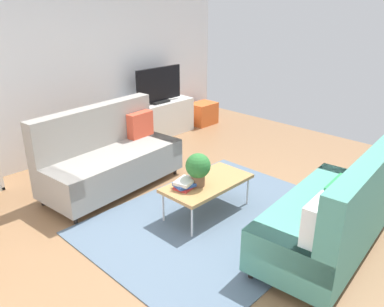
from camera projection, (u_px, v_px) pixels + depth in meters
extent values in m
plane|color=#936B47|center=(198.00, 213.00, 4.73)|extent=(7.68, 7.68, 0.00)
cube|color=silver|center=(66.00, 66.00, 5.98)|extent=(6.40, 0.12, 2.90)
cube|color=slate|center=(217.00, 220.00, 4.56)|extent=(2.90, 2.20, 0.01)
cube|color=gray|center=(113.00, 167.00, 5.21)|extent=(1.97, 1.00, 0.44)
cube|color=gray|center=(94.00, 127.00, 5.21)|extent=(1.91, 0.36, 0.56)
cube|color=gray|center=(157.00, 142.00, 5.78)|extent=(0.27, 0.85, 0.22)
cube|color=gray|center=(56.00, 181.00, 4.56)|extent=(0.27, 0.85, 0.22)
cylinder|color=black|center=(175.00, 171.00, 5.74)|extent=(0.05, 0.05, 0.10)
cylinder|color=black|center=(75.00, 219.00, 4.49)|extent=(0.05, 0.05, 0.10)
cylinder|color=black|center=(143.00, 159.00, 6.14)|extent=(0.05, 0.05, 0.10)
cylinder|color=black|center=(43.00, 201.00, 4.89)|extent=(0.05, 0.05, 0.10)
cube|color=#D84C33|center=(140.00, 125.00, 5.62)|extent=(0.41, 0.17, 0.36)
cube|color=teal|center=(326.00, 222.00, 3.94)|extent=(1.97, 1.00, 0.44)
cube|color=teal|center=(367.00, 187.00, 3.56)|extent=(1.91, 0.37, 0.56)
cube|color=teal|center=(289.00, 253.00, 3.28)|extent=(0.27, 0.85, 0.22)
cube|color=teal|center=(355.00, 183.00, 4.51)|extent=(0.27, 0.85, 0.22)
cylinder|color=black|center=(251.00, 274.00, 3.61)|extent=(0.05, 0.05, 0.10)
cylinder|color=black|center=(323.00, 202.00, 4.86)|extent=(0.05, 0.05, 0.10)
cylinder|color=black|center=(380.00, 220.00, 4.47)|extent=(0.05, 0.05, 0.10)
cube|color=white|center=(318.00, 220.00, 3.22)|extent=(0.41, 0.17, 0.36)
cube|color=#288C4C|center=(337.00, 200.00, 3.55)|extent=(0.41, 0.17, 0.36)
cube|color=#B7844C|center=(207.00, 183.00, 4.58)|extent=(1.10, 0.56, 0.04)
cylinder|color=silver|center=(163.00, 207.00, 4.47)|extent=(0.02, 0.02, 0.38)
cylinder|color=silver|center=(219.00, 180.00, 5.14)|extent=(0.02, 0.02, 0.38)
cylinder|color=silver|center=(192.00, 222.00, 4.18)|extent=(0.02, 0.02, 0.38)
cylinder|color=silver|center=(248.00, 191.00, 4.84)|extent=(0.02, 0.02, 0.38)
cube|color=silver|center=(159.00, 119.00, 7.23)|extent=(1.40, 0.44, 0.64)
cube|color=black|center=(159.00, 102.00, 7.09)|extent=(0.36, 0.20, 0.04)
cube|color=black|center=(159.00, 84.00, 6.97)|extent=(1.00, 0.05, 0.60)
cube|color=orange|center=(203.00, 113.00, 7.94)|extent=(0.52, 0.40, 0.44)
cylinder|color=brown|center=(198.00, 180.00, 4.46)|extent=(0.16, 0.16, 0.13)
sphere|color=#2D7233|center=(198.00, 166.00, 4.39)|extent=(0.29, 0.29, 0.29)
cube|color=red|center=(185.00, 187.00, 4.42)|extent=(0.27, 0.23, 0.02)
cube|color=#3359B2|center=(185.00, 184.00, 4.41)|extent=(0.27, 0.22, 0.04)
cube|color=silver|center=(185.00, 181.00, 4.40)|extent=(0.28, 0.23, 0.04)
cylinder|color=#4C72B2|center=(132.00, 104.00, 6.73)|extent=(0.13, 0.13, 0.15)
cylinder|color=#3359B2|center=(143.00, 102.00, 6.79)|extent=(0.05, 0.05, 0.16)
cylinder|color=red|center=(148.00, 101.00, 6.86)|extent=(0.04, 0.04, 0.17)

